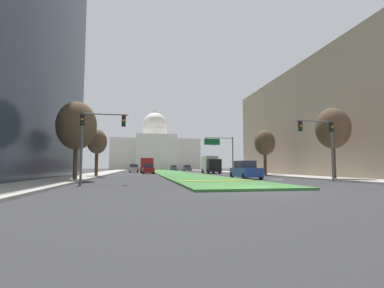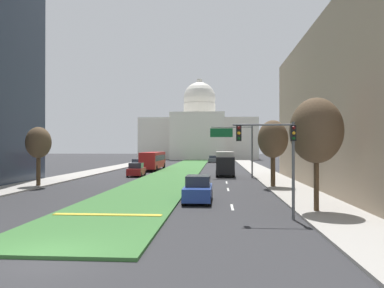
{
  "view_description": "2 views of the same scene",
  "coord_description": "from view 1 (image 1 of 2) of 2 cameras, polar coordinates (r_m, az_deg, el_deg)",
  "views": [
    {
      "loc": [
        -5.86,
        -13.16,
        1.23
      ],
      "look_at": [
        2.63,
        32.97,
        5.06
      ],
      "focal_mm": 26.04,
      "sensor_mm": 36.0,
      "label": 1
    },
    {
      "loc": [
        6.05,
        -12.39,
        3.89
      ],
      "look_at": [
        1.82,
        47.24,
        4.28
      ],
      "focal_mm": 34.9,
      "sensor_mm": 36.0,
      "label": 2
    }
  ],
  "objects": [
    {
      "name": "sedan_midblock",
      "position": [
        48.52,
        -8.96,
        -5.09
      ],
      "size": [
        2.05,
        4.28,
        1.77
      ],
      "color": "maroon",
      "rests_on": "ground_plane"
    },
    {
      "name": "overhead_guide_sign",
      "position": [
        49.44,
        6.22,
        -0.69
      ],
      "size": [
        5.3,
        0.2,
        6.5
      ],
      "color": "#515456",
      "rests_on": "ground_plane"
    },
    {
      "name": "sedan_lead_stopped",
      "position": [
        28.91,
        10.87,
        -5.33
      ],
      "size": [
        1.96,
        4.53,
        1.84
      ],
      "color": "navy",
      "rests_on": "ground_plane"
    },
    {
      "name": "traffic_light_near_left",
      "position": [
        21.22,
        -19.36,
        2.53
      ],
      "size": [
        3.34,
        0.35,
        5.2
      ],
      "color": "#515456",
      "rests_on": "ground_plane"
    },
    {
      "name": "lane_dashes_right",
      "position": [
        51.49,
        3.96,
        -6.02
      ],
      "size": [
        0.16,
        56.17,
        0.01
      ],
      "color": "silver",
      "rests_on": "ground_plane"
    },
    {
      "name": "street_tree_left_mid",
      "position": [
        35.81,
        -18.88,
        0.34
      ],
      "size": [
        2.39,
        2.39,
        5.76
      ],
      "color": "#4C3823",
      "rests_on": "ground_plane"
    },
    {
      "name": "capitol_building",
      "position": [
        119.37,
        -7.61,
        -1.45
      ],
      "size": [
        35.41,
        25.77,
        25.47
      ],
      "color": "silver",
      "rests_on": "ground_plane"
    },
    {
      "name": "traffic_light_near_right",
      "position": [
        25.85,
        25.21,
        1.47
      ],
      "size": [
        3.34,
        0.35,
        5.2
      ],
      "color": "#515456",
      "rests_on": "ground_plane"
    },
    {
      "name": "sedan_far_horizon",
      "position": [
        76.66,
        -1.06,
        -4.99
      ],
      "size": [
        1.99,
        4.25,
        1.69
      ],
      "color": "#4C5156",
      "rests_on": "ground_plane"
    },
    {
      "name": "street_tree_right_near",
      "position": [
        29.15,
        26.87,
        2.87
      ],
      "size": [
        3.07,
        3.07,
        6.74
      ],
      "color": "#4C3823",
      "rests_on": "ground_plane"
    },
    {
      "name": "city_bus",
      "position": [
        61.16,
        -9.3,
        -4.1
      ],
      "size": [
        2.62,
        11.0,
        2.95
      ],
      "color": "#B21E1E",
      "rests_on": "ground_plane"
    },
    {
      "name": "grass_median",
      "position": [
        61.51,
        -4.99,
        -5.73
      ],
      "size": [
        6.66,
        96.12,
        0.14
      ],
      "primitive_type": "cube",
      "color": "#386B33",
      "rests_on": "ground_plane"
    },
    {
      "name": "street_tree_right_mid",
      "position": [
        40.17,
        14.68,
        0.19
      ],
      "size": [
        2.83,
        2.83,
        6.36
      ],
      "color": "#4C3823",
      "rests_on": "ground_plane"
    },
    {
      "name": "median_curb_nose",
      "position": [
        21.61,
        5.35,
        -7.49
      ],
      "size": [
        5.99,
        0.5,
        0.04
      ],
      "primitive_type": "cube",
      "color": "gold",
      "rests_on": "grass_median"
    },
    {
      "name": "sedan_distant",
      "position": [
        62.29,
        -11.82,
        -4.93
      ],
      "size": [
        2.07,
        4.23,
        1.79
      ],
      "color": "silver",
      "rests_on": "ground_plane"
    },
    {
      "name": "midrise_block_right",
      "position": [
        46.04,
        27.8,
        3.64
      ],
      "size": [
        15.97,
        35.14,
        14.89
      ],
      "primitive_type": "cube",
      "color": "tan",
      "rests_on": "ground_plane"
    },
    {
      "name": "sidewalk_left",
      "position": [
        56.28,
        -17.31,
        -5.63
      ],
      "size": [
        4.0,
        96.12,
        0.15
      ],
      "primitive_type": "cube",
      "color": "#9E9991",
      "rests_on": "ground_plane"
    },
    {
      "name": "street_tree_left_near",
      "position": [
        26.34,
        -22.56,
        3.44
      ],
      "size": [
        3.38,
        3.38,
        6.92
      ],
      "color": "#4C3823",
      "rests_on": "ground_plane"
    },
    {
      "name": "sedan_very_far",
      "position": [
        91.24,
        -3.82,
        -4.93
      ],
      "size": [
        2.01,
        4.29,
        1.68
      ],
      "color": "#4C5156",
      "rests_on": "ground_plane"
    },
    {
      "name": "box_truck_delivery",
      "position": [
        51.85,
        3.83,
        -4.16
      ],
      "size": [
        2.4,
        6.4,
        3.2
      ],
      "color": "black",
      "rests_on": "ground_plane"
    },
    {
      "name": "ground_plane",
      "position": [
        66.83,
        -5.43,
        -5.7
      ],
      "size": [
        260.0,
        260.0,
        0.0
      ],
      "primitive_type": "plane",
      "color": "#2B2B2D"
    },
    {
      "name": "sidewalk_right",
      "position": [
        58.83,
        7.81,
        -5.75
      ],
      "size": [
        4.0,
        96.12,
        0.15
      ],
      "primitive_type": "cube",
      "color": "#9E9991",
      "rests_on": "ground_plane"
    }
  ]
}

